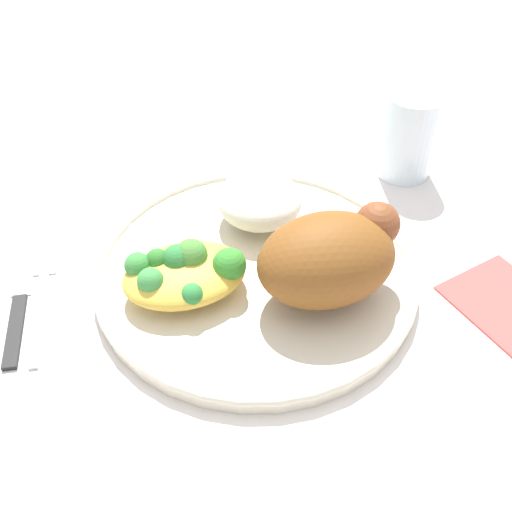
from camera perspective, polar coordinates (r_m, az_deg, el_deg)
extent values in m
plane|color=silver|center=(0.56, 0.00, -2.08)|extent=(2.00, 2.00, 0.00)
cylinder|color=beige|center=(0.56, 0.00, -1.60)|extent=(0.29, 0.29, 0.01)
torus|color=beige|center=(0.55, 0.00, -1.11)|extent=(0.29, 0.29, 0.01)
ellipsoid|color=brown|center=(0.50, 6.58, -0.33)|extent=(0.12, 0.09, 0.08)
sphere|color=brown|center=(0.52, 11.23, 2.94)|extent=(0.04, 0.04, 0.04)
ellipsoid|color=white|center=(0.59, 0.31, 5.27)|extent=(0.08, 0.08, 0.04)
ellipsoid|color=gold|center=(0.52, -6.67, -1.74)|extent=(0.11, 0.08, 0.03)
sphere|color=#4B8938|center=(0.52, -6.12, 0.27)|extent=(0.03, 0.03, 0.03)
sphere|color=#3A7B30|center=(0.53, -6.14, 0.20)|extent=(0.02, 0.02, 0.02)
sphere|color=#2F803B|center=(0.50, -5.99, -3.61)|extent=(0.02, 0.02, 0.02)
sphere|color=#409145|center=(0.51, -9.80, -2.29)|extent=(0.02, 0.02, 0.02)
sphere|color=#30742A|center=(0.53, -9.18, -0.38)|extent=(0.02, 0.02, 0.02)
sphere|color=#3D8C3E|center=(0.53, -10.95, -0.88)|extent=(0.02, 0.02, 0.02)
sphere|color=#317E3B|center=(0.52, -7.42, -0.05)|extent=(0.03, 0.03, 0.03)
sphere|color=#388B2E|center=(0.52, -2.49, -0.79)|extent=(0.03, 0.03, 0.03)
cube|color=silver|center=(0.56, -19.58, -5.30)|extent=(0.02, 0.11, 0.01)
cube|color=silver|center=(0.61, -19.00, -0.49)|extent=(0.03, 0.04, 0.00)
cube|color=black|center=(0.56, -21.60, -6.21)|extent=(0.02, 0.08, 0.01)
cube|color=#B2B2B7|center=(0.62, -20.57, 0.16)|extent=(0.03, 0.11, 0.00)
cylinder|color=silver|center=(0.69, 14.05, 10.85)|extent=(0.06, 0.06, 0.09)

